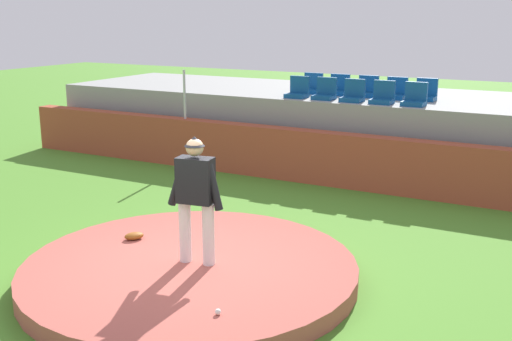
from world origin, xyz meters
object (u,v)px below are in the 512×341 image
Objects in this scene: fielding_glove at (134,236)px; stadium_chair_8 at (396,92)px; stadium_chair_0 at (298,91)px; pitcher at (196,191)px; baseball at (218,312)px; stadium_chair_5 at (312,87)px; stadium_chair_6 at (339,88)px; stadium_chair_2 at (353,95)px; stadium_chair_4 at (415,98)px; stadium_chair_1 at (325,92)px; stadium_chair_3 at (383,96)px; stadium_chair_7 at (367,90)px; stadium_chair_9 at (426,94)px.

stadium_chair_8 reaches higher than fielding_glove.
pitcher is at bearing 102.60° from stadium_chair_0.
stadium_chair_5 is at bearing 106.50° from baseball.
stadium_chair_2 is at bearing 126.85° from stadium_chair_6.
stadium_chair_8 is at bearing -53.08° from stadium_chair_4.
stadium_chair_0 is 1.00× the size of stadium_chair_4.
stadium_chair_6 is (-1.90, 8.78, 1.60)m from baseball.
stadium_chair_0 is 1.14m from stadium_chair_6.
baseball is 8.27m from stadium_chair_1.
stadium_chair_3 is at bearing 93.62° from baseball.
stadium_chair_0 is at bearing -0.35° from stadium_chair_4.
stadium_chair_7 is 1.00× the size of stadium_chair_8.
stadium_chair_0 is 1.00× the size of stadium_chair_9.
fielding_glove is 0.60× the size of stadium_chair_1.
stadium_chair_1 is at bearing -4.30° from stadium_chair_2.
fielding_glove is at bearing 91.03° from stadium_chair_5.
stadium_chair_1 is at bearing 29.86° from fielding_glove.
stadium_chair_5 is at bearing 0.32° from stadium_chair_9.
stadium_chair_9 is (2.79, 0.92, 0.00)m from stadium_chair_0.
baseball is 0.15× the size of stadium_chair_8.
fielding_glove is 0.60× the size of stadium_chair_4.
stadium_chair_0 is at bearing 53.73° from stadium_chair_6.
fielding_glove is at bearing 74.40° from stadium_chair_8.
stadium_chair_4 is 1.67m from stadium_chair_7.
stadium_chair_6 is at bearing -2.02° from stadium_chair_8.
stadium_chair_4 is at bearing 70.09° from pitcher.
stadium_chair_1 is at bearing -1.14° from stadium_chair_4.
stadium_chair_5 and stadium_chair_8 have the same top height.
stadium_chair_5 is 2.14m from stadium_chair_8.
pitcher is 3.63× the size of stadium_chair_8.
stadium_chair_0 is 1.00× the size of stadium_chair_5.
baseball is 0.15× the size of stadium_chair_4.
baseball is 2.90m from fielding_glove.
baseball is 0.15× the size of stadium_chair_3.
stadium_chair_7 is (1.43, 0.01, 0.00)m from stadium_chair_5.
stadium_chair_0 reaches higher than baseball.
stadium_chair_3 is at bearing 76.06° from pitcher.
stadium_chair_5 is 1.43m from stadium_chair_7.
stadium_chair_1 and stadium_chair_9 have the same top height.
stadium_chair_8 is (-0.45, 8.73, 1.60)m from baseball.
fielding_glove is 0.60× the size of stadium_chair_0.
stadium_chair_1 reaches higher than baseball.
stadium_chair_2 is at bearing 0.45° from stadium_chair_4.
stadium_chair_2 is 1.00× the size of stadium_chair_9.
stadium_chair_3 is at bearing 125.47° from stadium_chair_7.
stadium_chair_3 is at bearing 17.71° from fielding_glove.
pitcher is at bearing -67.76° from fielding_glove.
stadium_chair_1 is 1.15m from stadium_chair_7.
stadium_chair_7 is 1.39m from stadium_chair_9.
stadium_chair_8 is at bearing 19.45° from fielding_glove.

